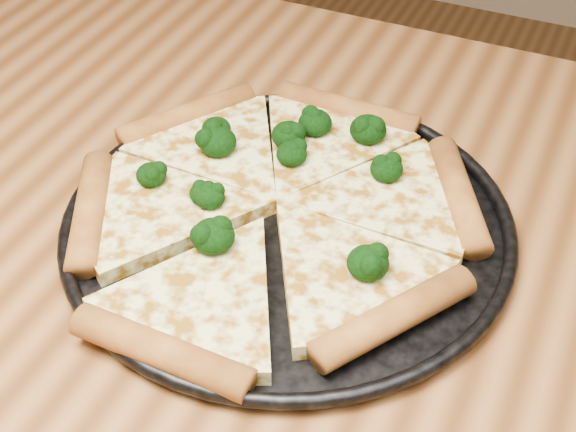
% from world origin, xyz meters
% --- Properties ---
extents(dining_table, '(1.20, 0.90, 0.75)m').
position_xyz_m(dining_table, '(0.00, 0.00, 0.66)').
color(dining_table, brown).
rests_on(dining_table, ground).
extents(pizza_pan, '(0.37, 0.37, 0.02)m').
position_xyz_m(pizza_pan, '(0.03, 0.08, 0.76)').
color(pizza_pan, black).
rests_on(pizza_pan, dining_table).
extents(pizza, '(0.35, 0.35, 0.03)m').
position_xyz_m(pizza, '(0.01, 0.09, 0.77)').
color(pizza, '#FFF79C').
rests_on(pizza, pizza_pan).
extents(broccoli_florets, '(0.23, 0.21, 0.03)m').
position_xyz_m(broccoli_florets, '(0.00, 0.12, 0.78)').
color(broccoli_florets, black).
rests_on(broccoli_florets, pizza).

